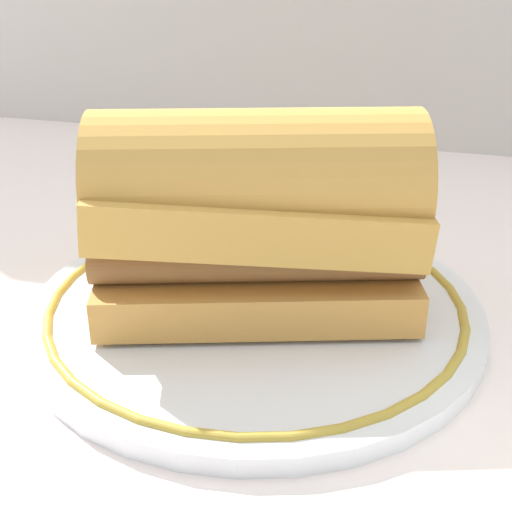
% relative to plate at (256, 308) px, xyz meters
% --- Properties ---
extents(ground_plane, '(1.50, 1.50, 0.00)m').
position_rel_plate_xyz_m(ground_plane, '(-0.02, -0.01, -0.01)').
color(ground_plane, white).
extents(plate, '(0.29, 0.29, 0.01)m').
position_rel_plate_xyz_m(plate, '(0.00, 0.00, 0.00)').
color(plate, white).
rests_on(plate, ground_plane).
extents(sausage_sandwich, '(0.21, 0.15, 0.12)m').
position_rel_plate_xyz_m(sausage_sandwich, '(-0.00, 0.00, 0.07)').
color(sausage_sandwich, '#C78C42').
rests_on(sausage_sandwich, plate).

